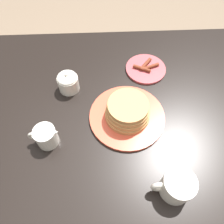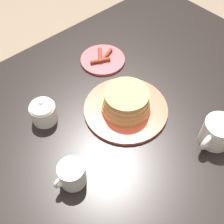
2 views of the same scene
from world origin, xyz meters
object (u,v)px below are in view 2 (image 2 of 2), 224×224
side_plate_bacon (103,59)px  creamer_pitcher (72,174)px  coffee_mug (217,133)px  sugar_bowl (43,111)px  pancake_plate (126,104)px

side_plate_bacon → creamer_pitcher: bearing=40.2°
side_plate_bacon → creamer_pitcher: size_ratio=1.57×
coffee_mug → sugar_bowl: (0.33, -0.40, -0.00)m
side_plate_bacon → sugar_bowl: (0.31, 0.09, 0.03)m
sugar_bowl → coffee_mug: bearing=129.7°
pancake_plate → side_plate_bacon: pancake_plate is taller
creamer_pitcher → pancake_plate: bearing=-163.1°
pancake_plate → coffee_mug: bearing=114.4°
creamer_pitcher → sugar_bowl: (-0.06, -0.22, 0.00)m
coffee_mug → creamer_pitcher: 0.42m
sugar_bowl → pancake_plate: bearing=146.5°
pancake_plate → creamer_pitcher: (0.27, 0.08, 0.01)m
pancake_plate → creamer_pitcher: bearing=16.9°
side_plate_bacon → coffee_mug: coffee_mug is taller
pancake_plate → sugar_bowl: bearing=-33.5°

